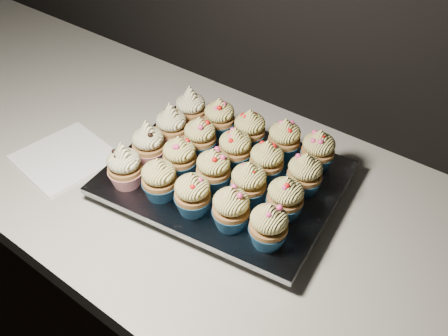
% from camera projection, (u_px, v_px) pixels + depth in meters
% --- Properties ---
extents(cabinet, '(2.40, 0.60, 0.86)m').
position_uv_depth(cabinet, '(227.00, 328.00, 1.25)').
color(cabinet, black).
rests_on(cabinet, ground).
extents(worktop, '(2.44, 0.64, 0.04)m').
position_uv_depth(worktop, '(228.00, 199.00, 0.95)').
color(worktop, beige).
rests_on(worktop, cabinet).
extents(napkin, '(0.19, 0.19, 0.00)m').
position_uv_depth(napkin, '(65.00, 157.00, 1.01)').
color(napkin, white).
rests_on(napkin, worktop).
extents(baking_tray, '(0.42, 0.34, 0.02)m').
position_uv_depth(baking_tray, '(224.00, 184.00, 0.94)').
color(baking_tray, black).
rests_on(baking_tray, worktop).
extents(foil_lining, '(0.45, 0.37, 0.01)m').
position_uv_depth(foil_lining, '(224.00, 177.00, 0.93)').
color(foil_lining, silver).
rests_on(foil_lining, baking_tray).
extents(cupcake_0, '(0.06, 0.06, 0.10)m').
position_uv_depth(cupcake_0, '(125.00, 166.00, 0.88)').
color(cupcake_0, red).
rests_on(cupcake_0, foil_lining).
extents(cupcake_1, '(0.06, 0.06, 0.08)m').
position_uv_depth(cupcake_1, '(159.00, 179.00, 0.86)').
color(cupcake_1, navy).
rests_on(cupcake_1, foil_lining).
extents(cupcake_2, '(0.06, 0.06, 0.08)m').
position_uv_depth(cupcake_2, '(193.00, 194.00, 0.83)').
color(cupcake_2, navy).
rests_on(cupcake_2, foil_lining).
extents(cupcake_3, '(0.06, 0.06, 0.08)m').
position_uv_depth(cupcake_3, '(231.00, 208.00, 0.81)').
color(cupcake_3, navy).
rests_on(cupcake_3, foil_lining).
extents(cupcake_4, '(0.06, 0.06, 0.08)m').
position_uv_depth(cupcake_4, '(269.00, 225.00, 0.78)').
color(cupcake_4, navy).
rests_on(cupcake_4, foil_lining).
extents(cupcake_5, '(0.06, 0.06, 0.10)m').
position_uv_depth(cupcake_5, '(148.00, 144.00, 0.93)').
color(cupcake_5, red).
rests_on(cupcake_5, foil_lining).
extents(cupcake_6, '(0.06, 0.06, 0.08)m').
position_uv_depth(cupcake_6, '(180.00, 157.00, 0.91)').
color(cupcake_6, navy).
rests_on(cupcake_6, foil_lining).
extents(cupcake_7, '(0.06, 0.06, 0.08)m').
position_uv_depth(cupcake_7, '(213.00, 169.00, 0.88)').
color(cupcake_7, navy).
rests_on(cupcake_7, foil_lining).
extents(cupcake_8, '(0.06, 0.06, 0.08)m').
position_uv_depth(cupcake_8, '(249.00, 183.00, 0.85)').
color(cupcake_8, navy).
rests_on(cupcake_8, foil_lining).
extents(cupcake_9, '(0.06, 0.06, 0.08)m').
position_uv_depth(cupcake_9, '(285.00, 198.00, 0.82)').
color(cupcake_9, navy).
rests_on(cupcake_9, foil_lining).
extents(cupcake_10, '(0.06, 0.06, 0.10)m').
position_uv_depth(cupcake_10, '(171.00, 126.00, 0.97)').
color(cupcake_10, red).
rests_on(cupcake_10, foil_lining).
extents(cupcake_11, '(0.06, 0.06, 0.08)m').
position_uv_depth(cupcake_11, '(200.00, 137.00, 0.95)').
color(cupcake_11, navy).
rests_on(cupcake_11, foil_lining).
extents(cupcake_12, '(0.06, 0.06, 0.08)m').
position_uv_depth(cupcake_12, '(235.00, 148.00, 0.92)').
color(cupcake_12, navy).
rests_on(cupcake_12, foil_lining).
extents(cupcake_13, '(0.06, 0.06, 0.08)m').
position_uv_depth(cupcake_13, '(267.00, 161.00, 0.90)').
color(cupcake_13, navy).
rests_on(cupcake_13, foil_lining).
extents(cupcake_14, '(0.06, 0.06, 0.08)m').
position_uv_depth(cupcake_14, '(305.00, 174.00, 0.87)').
color(cupcake_14, navy).
rests_on(cupcake_14, foil_lining).
extents(cupcake_15, '(0.06, 0.06, 0.10)m').
position_uv_depth(cupcake_15, '(191.00, 109.00, 1.02)').
color(cupcake_15, red).
rests_on(cupcake_15, foil_lining).
extents(cupcake_16, '(0.06, 0.06, 0.08)m').
position_uv_depth(cupcake_16, '(219.00, 118.00, 1.00)').
color(cupcake_16, navy).
rests_on(cupcake_16, foil_lining).
extents(cupcake_17, '(0.06, 0.06, 0.08)m').
position_uv_depth(cupcake_17, '(250.00, 129.00, 0.97)').
color(cupcake_17, navy).
rests_on(cupcake_17, foil_lining).
extents(cupcake_18, '(0.06, 0.06, 0.08)m').
position_uv_depth(cupcake_18, '(284.00, 139.00, 0.95)').
color(cupcake_18, navy).
rests_on(cupcake_18, foil_lining).
extents(cupcake_19, '(0.06, 0.06, 0.08)m').
position_uv_depth(cupcake_19, '(318.00, 150.00, 0.92)').
color(cupcake_19, navy).
rests_on(cupcake_19, foil_lining).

